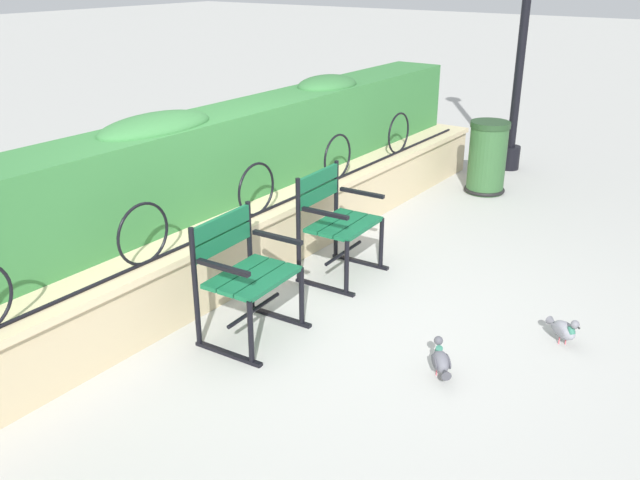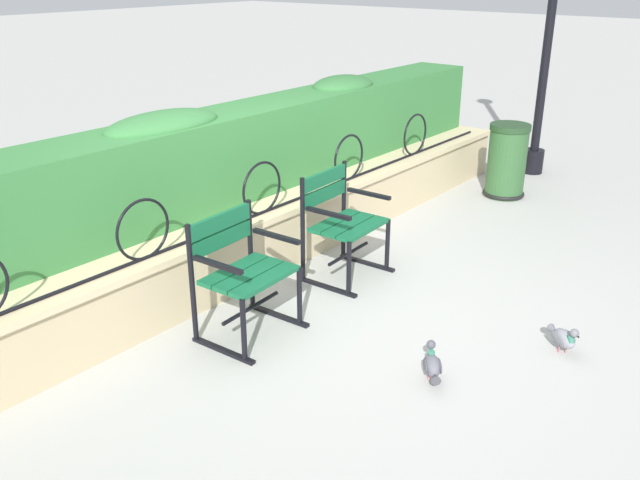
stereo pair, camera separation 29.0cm
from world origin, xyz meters
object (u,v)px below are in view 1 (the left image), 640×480
object	(u,v)px
pigeon_far_side	(441,361)
trash_bin	(487,159)
park_chair_right	(336,220)
pigeon_near_chairs	(564,329)
park_chair_left	(243,272)
lamppost	(525,19)

from	to	relation	value
pigeon_far_side	trash_bin	size ratio (longest dim) A/B	0.32
park_chair_right	pigeon_near_chairs	distance (m)	1.87
trash_bin	pigeon_near_chairs	bearing A→B (deg)	-148.58
park_chair_left	trash_bin	xyz separation A→B (m)	(3.82, -0.14, -0.09)
park_chair_left	pigeon_near_chairs	xyz separation A→B (m)	(1.09, -1.80, -0.35)
pigeon_near_chairs	trash_bin	xyz separation A→B (m)	(2.72, 1.66, 0.26)
pigeon_near_chairs	lamppost	bearing A→B (deg)	25.30
park_chair_right	pigeon_near_chairs	size ratio (longest dim) A/B	3.33
lamppost	pigeon_far_side	bearing A→B (deg)	-164.30
trash_bin	park_chair_left	bearing A→B (deg)	177.95
park_chair_left	pigeon_near_chairs	world-z (taller)	park_chair_left
park_chair_right	pigeon_far_side	distance (m)	1.63
park_chair_left	pigeon_far_side	size ratio (longest dim) A/B	3.33
park_chair_right	park_chair_left	bearing A→B (deg)	-178.19
pigeon_near_chairs	pigeon_far_side	size ratio (longest dim) A/B	1.03
lamppost	trash_bin	bearing A→B (deg)	-173.81
park_chair_right	lamppost	xyz separation A→B (m)	(3.71, -0.06, 1.28)
park_chair_right	pigeon_far_side	size ratio (longest dim) A/B	3.41
park_chair_left	trash_bin	world-z (taller)	park_chair_left
park_chair_left	pigeon_near_chairs	distance (m)	2.13
park_chair_right	lamppost	bearing A→B (deg)	-0.94
park_chair_right	pigeon_far_side	xyz separation A→B (m)	(-0.86, -1.35, -0.35)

